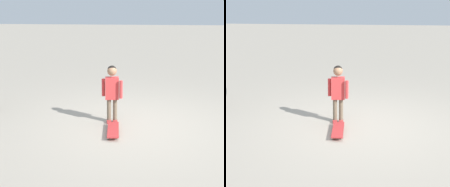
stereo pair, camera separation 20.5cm
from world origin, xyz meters
TOP-DOWN VIEW (x-y plane):
  - ground_plane at (0.00, 0.00)m, footprint 50.00×50.00m
  - child_person at (0.19, 0.49)m, footprint 0.21×0.39m
  - skateboard at (-0.34, 0.43)m, footprint 0.70×0.24m

SIDE VIEW (x-z plane):
  - ground_plane at x=0.00m, z-range 0.00..0.00m
  - skateboard at x=-0.34m, z-range 0.02..0.10m
  - child_person at x=0.19m, z-range 0.13..1.19m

